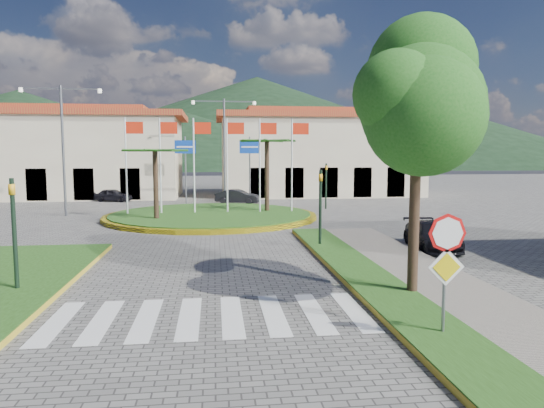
{
  "coord_description": "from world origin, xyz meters",
  "views": [
    {
      "loc": [
        0.23,
        -7.25,
        3.84
      ],
      "look_at": [
        2.04,
        8.0,
        2.26
      ],
      "focal_mm": 32.0,
      "sensor_mm": 36.0,
      "label": 1
    }
  ],
  "objects": [
    {
      "name": "ground",
      "position": [
        0.0,
        0.0,
        0.0
      ],
      "size": [
        160.0,
        160.0,
        0.0
      ],
      "primitive_type": "plane",
      "color": "#5D5B59",
      "rests_on": "ground"
    },
    {
      "name": "sidewalk_right",
      "position": [
        6.0,
        2.0,
        0.07
      ],
      "size": [
        4.0,
        28.0,
        0.15
      ],
      "primitive_type": "cube",
      "color": "gray",
      "rests_on": "ground"
    },
    {
      "name": "verge_right",
      "position": [
        4.8,
        2.0,
        0.09
      ],
      "size": [
        1.6,
        28.0,
        0.18
      ],
      "primitive_type": "cube",
      "color": "#234814",
      "rests_on": "ground"
    },
    {
      "name": "crosswalk",
      "position": [
        0.0,
        4.0,
        0.01
      ],
      "size": [
        8.0,
        3.0,
        0.01
      ],
      "primitive_type": "cube",
      "color": "silver",
      "rests_on": "ground"
    },
    {
      "name": "roundabout_island",
      "position": [
        0.0,
        22.0,
        0.17
      ],
      "size": [
        12.7,
        12.7,
        6.0
      ],
      "color": "yellow",
      "rests_on": "ground"
    },
    {
      "name": "stop_sign",
      "position": [
        4.9,
        1.96,
        1.79
      ],
      "size": [
        0.8,
        0.11,
        2.65
      ],
      "color": "slate",
      "rests_on": "ground"
    },
    {
      "name": "deciduous_tree",
      "position": [
        5.5,
        5.0,
        5.18
      ],
      "size": [
        3.6,
        3.6,
        6.8
      ],
      "color": "black",
      "rests_on": "ground"
    },
    {
      "name": "traffic_light_left",
      "position": [
        -5.2,
        6.5,
        1.94
      ],
      "size": [
        0.15,
        0.18,
        3.2
      ],
      "color": "black",
      "rests_on": "ground"
    },
    {
      "name": "traffic_light_right",
      "position": [
        4.5,
        12.0,
        1.94
      ],
      "size": [
        0.15,
        0.18,
        3.2
      ],
      "color": "black",
      "rests_on": "ground"
    },
    {
      "name": "traffic_light_far",
      "position": [
        8.0,
        26.0,
        1.94
      ],
      "size": [
        0.18,
        0.15,
        3.2
      ],
      "color": "black",
      "rests_on": "ground"
    },
    {
      "name": "direction_sign_west",
      "position": [
        -2.0,
        30.97,
        3.53
      ],
      "size": [
        1.6,
        0.14,
        5.2
      ],
      "color": "slate",
      "rests_on": "ground"
    },
    {
      "name": "direction_sign_east",
      "position": [
        3.0,
        30.97,
        3.53
      ],
      "size": [
        1.6,
        0.14,
        5.2
      ],
      "color": "slate",
      "rests_on": "ground"
    },
    {
      "name": "street_lamp_centre",
      "position": [
        1.0,
        30.0,
        4.5
      ],
      "size": [
        4.8,
        0.16,
        8.0
      ],
      "color": "slate",
      "rests_on": "ground"
    },
    {
      "name": "street_lamp_west",
      "position": [
        -9.0,
        24.0,
        4.5
      ],
      "size": [
        4.8,
        0.16,
        8.0
      ],
      "color": "slate",
      "rests_on": "ground"
    },
    {
      "name": "building_left",
      "position": [
        -14.0,
        38.0,
        3.9
      ],
      "size": [
        23.32,
        9.54,
        8.05
      ],
      "color": "beige",
      "rests_on": "ground"
    },
    {
      "name": "building_right",
      "position": [
        10.0,
        38.0,
        3.9
      ],
      "size": [
        19.08,
        9.54,
        8.05
      ],
      "color": "beige",
      "rests_on": "ground"
    },
    {
      "name": "hill_far_west",
      "position": [
        -55.0,
        140.0,
        11.0
      ],
      "size": [
        140.0,
        140.0,
        22.0
      ],
      "primitive_type": "cone",
      "color": "black",
      "rests_on": "ground"
    },
    {
      "name": "hill_far_mid",
      "position": [
        15.0,
        160.0,
        15.0
      ],
      "size": [
        180.0,
        180.0,
        30.0
      ],
      "primitive_type": "cone",
      "color": "black",
      "rests_on": "ground"
    },
    {
      "name": "hill_far_east",
      "position": [
        70.0,
        135.0,
        9.0
      ],
      "size": [
        120.0,
        120.0,
        18.0
      ],
      "primitive_type": "cone",
      "color": "black",
      "rests_on": "ground"
    },
    {
      "name": "hill_near_back",
      "position": [
        -10.0,
        130.0,
        8.0
      ],
      "size": [
        110.0,
        110.0,
        16.0
      ],
      "primitive_type": "cone",
      "color": "black",
      "rests_on": "ground"
    },
    {
      "name": "white_van",
      "position": [
        -7.57,
        35.46,
        0.64
      ],
      "size": [
        4.96,
        3.18,
        1.27
      ],
      "primitive_type": "imported",
      "rotation": [
        0.0,
        0.0,
        1.82
      ],
      "color": "silver",
      "rests_on": "ground"
    },
    {
      "name": "car_dark_a",
      "position": [
        -8.0,
        33.28,
        0.52
      ],
      "size": [
        3.31,
        2.21,
        1.05
      ],
      "primitive_type": "imported",
      "rotation": [
        0.0,
        0.0,
        1.22
      ],
      "color": "black",
      "rests_on": "ground"
    },
    {
      "name": "car_dark_b",
      "position": [
        2.0,
        30.19,
        0.56
      ],
      "size": [
        3.6,
        2.07,
        1.12
      ],
      "primitive_type": "imported",
      "rotation": [
        0.0,
        0.0,
        1.29
      ],
      "color": "black",
      "rests_on": "ground"
    },
    {
      "name": "car_side_right",
      "position": [
        9.0,
        11.34,
        0.55
      ],
      "size": [
        1.88,
        3.89,
        1.09
      ],
      "primitive_type": "imported",
      "rotation": [
        0.0,
        0.0,
        -0.1
      ],
      "color": "black",
      "rests_on": "ground"
    }
  ]
}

